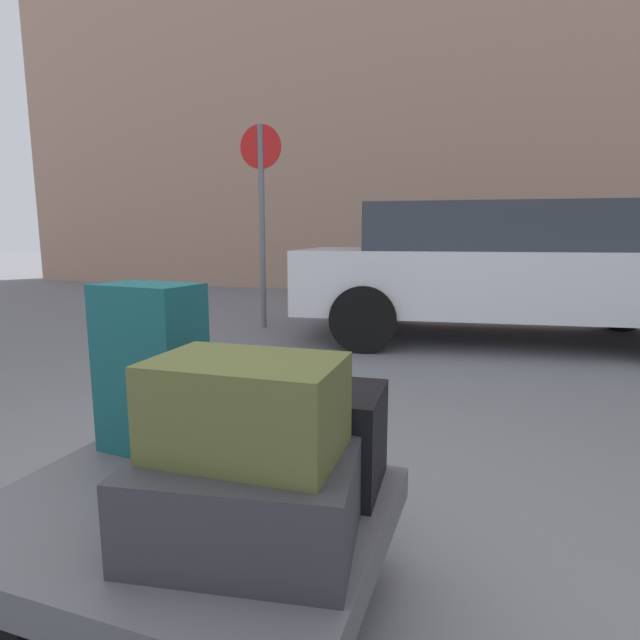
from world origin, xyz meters
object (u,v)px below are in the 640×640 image
at_px(suitcase_teal_front_left, 151,368).
at_px(parked_car, 502,269).
at_px(luggage_cart, 183,526).
at_px(duffel_bag_olive_topmost_pile, 247,406).
at_px(suitcase_charcoal_stacked_top, 249,495).
at_px(bollard_kerb_near, 623,294).
at_px(duffel_bag_black_center, 285,432).
at_px(no_parking_sign, 262,204).

xyz_separation_m(suitcase_teal_front_left, parked_car, (1.17, 4.25, 0.12)).
distance_m(luggage_cart, duffel_bag_olive_topmost_pile, 0.50).
height_order(suitcase_charcoal_stacked_top, bollard_kerb_near, bollard_kerb_near).
xyz_separation_m(duffel_bag_black_center, no_parking_sign, (-2.07, 4.16, 0.97)).
relative_size(suitcase_teal_front_left, no_parking_sign, 0.25).
distance_m(luggage_cart, parked_car, 4.66).
bearing_deg(parked_car, bollard_kerb_near, 49.42).
height_order(suitcase_teal_front_left, duffel_bag_olive_topmost_pile, suitcase_teal_front_left).
relative_size(suitcase_charcoal_stacked_top, duffel_bag_black_center, 0.90).
xyz_separation_m(luggage_cart, parked_car, (0.85, 4.56, 0.49)).
xyz_separation_m(parked_car, no_parking_sign, (-2.70, -0.15, 0.70)).
bearing_deg(parked_car, luggage_cart, -100.53).
bearing_deg(duffel_bag_black_center, luggage_cart, -135.86).
bearing_deg(bollard_kerb_near, parked_car, -130.58).
relative_size(duffel_bag_olive_topmost_pile, bollard_kerb_near, 0.63).
height_order(duffel_bag_olive_topmost_pile, bollard_kerb_near, duffel_bag_olive_topmost_pile).
distance_m(suitcase_charcoal_stacked_top, no_parking_sign, 5.06).
bearing_deg(bollard_kerb_near, luggage_cart, -110.43).
xyz_separation_m(suitcase_teal_front_left, bollard_kerb_near, (2.67, 6.01, -0.28)).
distance_m(luggage_cart, suitcase_teal_front_left, 0.58).
bearing_deg(bollard_kerb_near, duffel_bag_olive_topmost_pile, -108.12).
height_order(suitcase_charcoal_stacked_top, parked_car, parked_car).
height_order(parked_car, no_parking_sign, no_parking_sign).
relative_size(duffel_bag_black_center, no_parking_sign, 0.25).
height_order(suitcase_charcoal_stacked_top, no_parking_sign, no_parking_sign).
bearing_deg(suitcase_teal_front_left, duffel_bag_black_center, -1.24).
bearing_deg(duffel_bag_olive_topmost_pile, no_parking_sign, 112.88).
height_order(luggage_cart, no_parking_sign, no_parking_sign).
xyz_separation_m(suitcase_charcoal_stacked_top, parked_car, (0.59, 4.64, 0.31)).
bearing_deg(no_parking_sign, duffel_bag_black_center, -63.53).
height_order(luggage_cart, suitcase_charcoal_stacked_top, suitcase_charcoal_stacked_top).
relative_size(duffel_bag_olive_topmost_pile, no_parking_sign, 0.19).
height_order(suitcase_teal_front_left, parked_car, parked_car).
relative_size(suitcase_charcoal_stacked_top, no_parking_sign, 0.23).
relative_size(duffel_bag_olive_topmost_pile, parked_car, 0.10).
bearing_deg(duffel_bag_black_center, parked_car, 77.53).
distance_m(suitcase_charcoal_stacked_top, duffel_bag_black_center, 0.33).
xyz_separation_m(parked_car, bollard_kerb_near, (1.50, 1.76, -0.40)).
distance_m(duffel_bag_olive_topmost_pile, bollard_kerb_near, 6.73).
bearing_deg(parked_car, suitcase_charcoal_stacked_top, -97.23).
xyz_separation_m(suitcase_teal_front_left, no_parking_sign, (-1.53, 4.10, 0.83)).
height_order(parked_car, bollard_kerb_near, parked_car).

